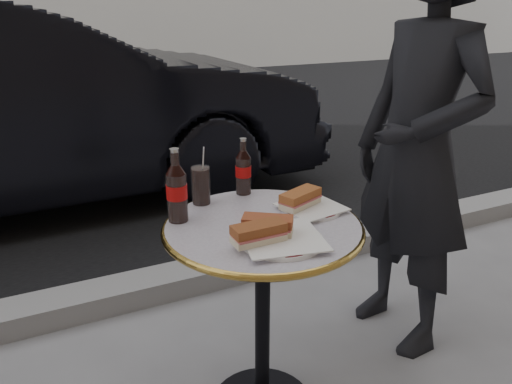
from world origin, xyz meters
name	(u,v)px	position (x,y,z in m)	size (l,w,h in m)	color
asphalt_road	(79,123)	(0.00, 5.00, 0.00)	(40.00, 8.00, 0.00)	black
curb	(184,279)	(0.00, 0.90, 0.05)	(40.00, 0.20, 0.12)	gray
bistro_table	(262,324)	(0.00, 0.00, 0.37)	(0.62, 0.62, 0.73)	#BAB2C4
plate_left	(282,240)	(-0.01, -0.14, 0.74)	(0.24, 0.24, 0.01)	white
plate_right	(311,209)	(0.19, 0.03, 0.74)	(0.19, 0.19, 0.01)	white
sandwich_left_a	(259,234)	(-0.08, -0.13, 0.77)	(0.15, 0.07, 0.05)	brown
sandwich_left_b	(268,226)	(-0.03, -0.09, 0.77)	(0.14, 0.07, 0.05)	brown
sandwich_right	(300,199)	(0.16, 0.05, 0.77)	(0.15, 0.07, 0.05)	#9D5328
cola_bottle_left	(176,185)	(-0.23, 0.14, 0.85)	(0.07, 0.07, 0.23)	black
cola_bottle_right	(243,166)	(0.05, 0.26, 0.83)	(0.06, 0.06, 0.20)	black
cola_glass	(201,185)	(-0.11, 0.24, 0.80)	(0.06, 0.06, 0.13)	black
parked_car	(8,106)	(-0.69, 2.52, 0.71)	(4.31, 1.49, 1.42)	black
pedestrian	(418,153)	(0.75, 0.16, 0.82)	(0.60, 0.39, 1.64)	black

